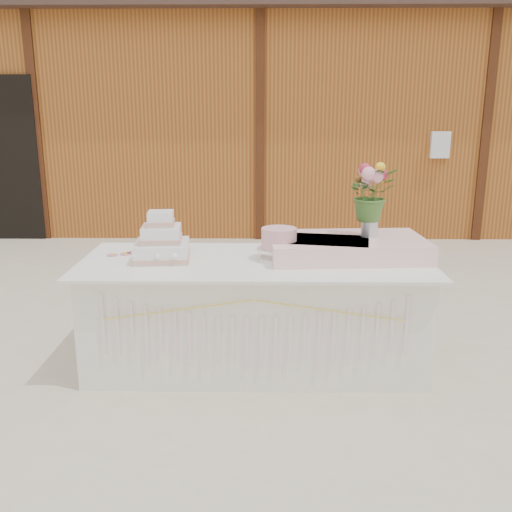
% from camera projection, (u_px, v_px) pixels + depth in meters
% --- Properties ---
extents(ground, '(80.00, 80.00, 0.00)m').
position_uv_depth(ground, '(255.00, 363.00, 4.11)').
color(ground, beige).
rests_on(ground, ground).
extents(barn, '(12.60, 4.60, 3.30)m').
position_uv_depth(barn, '(260.00, 114.00, 9.49)').
color(barn, '#9C5E20').
rests_on(barn, ground).
extents(cake_table, '(2.40, 1.00, 0.77)m').
position_uv_depth(cake_table, '(255.00, 313.00, 4.01)').
color(cake_table, white).
rests_on(cake_table, ground).
extents(wedding_cake, '(0.40, 0.40, 0.34)m').
position_uv_depth(wedding_cake, '(162.00, 243.00, 3.91)').
color(wedding_cake, white).
rests_on(wedding_cake, cake_table).
extents(pink_cake_stand, '(0.31, 0.31, 0.22)m').
position_uv_depth(pink_cake_stand, '(279.00, 242.00, 3.90)').
color(pink_cake_stand, white).
rests_on(pink_cake_stand, cake_table).
extents(satin_runner, '(1.11, 0.69, 0.14)m').
position_uv_depth(satin_runner, '(347.00, 247.00, 3.99)').
color(satin_runner, '#FFCDCD').
rests_on(satin_runner, cake_table).
extents(flower_vase, '(0.12, 0.12, 0.16)m').
position_uv_depth(flower_vase, '(370.00, 225.00, 4.00)').
color(flower_vase, silver).
rests_on(flower_vase, satin_runner).
extents(bouquet, '(0.40, 0.37, 0.37)m').
position_uv_depth(bouquet, '(371.00, 187.00, 3.93)').
color(bouquet, '#426C2B').
rests_on(bouquet, flower_vase).
extents(loose_flowers, '(0.25, 0.39, 0.02)m').
position_uv_depth(loose_flowers, '(121.00, 256.00, 4.00)').
color(loose_flowers, '#CB7C8F').
rests_on(loose_flowers, cake_table).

